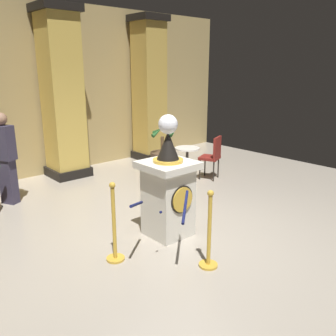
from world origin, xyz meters
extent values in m
plane|color=#9E9384|center=(0.00, 0.00, 0.00)|extent=(10.39, 10.39, 0.00)
cube|color=tan|center=(0.00, 4.42, 1.91)|extent=(10.39, 0.16, 3.82)
cube|color=silver|center=(-0.27, 0.11, 0.51)|extent=(0.58, 0.58, 1.02)
cube|color=silver|center=(-0.27, 0.11, 1.07)|extent=(0.72, 0.72, 0.10)
cylinder|color=gold|center=(-0.27, -0.20, 0.63)|extent=(0.36, 0.03, 0.36)
cylinder|color=black|center=(-0.27, -0.19, 0.63)|extent=(0.41, 0.01, 0.41)
cylinder|color=gold|center=(-0.27, 0.11, 1.14)|extent=(0.43, 0.43, 0.04)
cone|color=black|center=(-0.27, 0.11, 1.36)|extent=(0.32, 0.32, 0.40)
cylinder|color=gold|center=(-0.27, 0.11, 1.56)|extent=(0.03, 0.03, 0.07)
sphere|color=silver|center=(-0.27, 0.11, 1.66)|extent=(0.27, 0.27, 0.27)
cylinder|color=gold|center=(-1.28, 0.00, 0.01)|extent=(0.24, 0.24, 0.03)
cylinder|color=gold|center=(-1.28, 0.00, 0.49)|extent=(0.05, 0.05, 0.98)
sphere|color=gold|center=(-1.28, 0.00, 1.02)|extent=(0.08, 0.08, 0.08)
cylinder|color=gold|center=(-0.49, -0.91, 0.01)|extent=(0.24, 0.24, 0.03)
cylinder|color=gold|center=(-0.49, -0.91, 0.47)|extent=(0.05, 0.05, 0.93)
sphere|color=gold|center=(-0.49, -0.91, 0.97)|extent=(0.08, 0.08, 0.08)
cylinder|color=#141947|center=(-1.08, -0.22, 0.79)|extent=(0.49, 0.43, 0.21)
cylinder|color=#141947|center=(-0.69, -0.68, 0.79)|extent=(0.49, 0.43, 0.21)
sphere|color=#141947|center=(-0.89, -0.45, 0.70)|extent=(0.04, 0.04, 0.04)
cube|color=black|center=(2.43, 3.89, 0.10)|extent=(0.77, 0.77, 0.20)
cube|color=gold|center=(2.43, 3.89, 1.83)|extent=(0.67, 0.67, 3.67)
cube|color=black|center=(2.43, 3.89, 3.59)|extent=(0.80, 0.80, 0.16)
cube|color=black|center=(0.00, 3.89, 0.10)|extent=(0.83, 0.83, 0.20)
cube|color=gold|center=(0.00, 3.89, 1.83)|extent=(0.72, 0.72, 3.67)
cube|color=black|center=(0.00, 3.89, 3.59)|extent=(0.86, 0.86, 0.16)
cylinder|color=#4C3828|center=(1.93, 2.79, 0.22)|extent=(0.58, 0.58, 0.44)
cylinder|color=brown|center=(1.93, 2.79, 0.63)|extent=(0.08, 0.08, 0.38)
cone|color=#265928|center=(2.08, 2.77, 0.95)|extent=(0.33, 0.14, 0.25)
cone|color=#265928|center=(1.92, 2.95, 0.95)|extent=(0.11, 0.33, 0.24)
cone|color=#265928|center=(1.77, 2.79, 0.95)|extent=(0.33, 0.11, 0.24)
cone|color=#265928|center=(1.93, 2.63, 0.95)|extent=(0.11, 0.33, 0.23)
cube|color=#383347|center=(-1.60, 2.99, 0.41)|extent=(0.29, 0.33, 0.82)
cube|color=#383347|center=(-1.60, 2.99, 1.13)|extent=(0.36, 0.42, 0.62)
sphere|color=#997056|center=(-1.60, 2.99, 1.55)|extent=(0.22, 0.22, 0.22)
cylinder|color=#332D28|center=(1.71, 1.72, 0.01)|extent=(0.37, 0.37, 0.03)
cylinder|color=#332D28|center=(1.71, 1.72, 0.37)|extent=(0.06, 0.06, 0.75)
cylinder|color=silver|center=(1.71, 1.72, 0.75)|extent=(0.53, 0.53, 0.03)
cylinder|color=black|center=(2.34, 1.78, 0.23)|extent=(0.03, 0.03, 0.45)
cylinder|color=black|center=(2.05, 1.65, 0.23)|extent=(0.03, 0.03, 0.45)
cylinder|color=black|center=(2.46, 1.48, 0.23)|extent=(0.03, 0.03, 0.45)
cylinder|color=black|center=(2.17, 1.36, 0.23)|extent=(0.03, 0.03, 0.45)
cube|color=maroon|center=(2.26, 1.57, 0.48)|extent=(0.52, 0.52, 0.06)
cube|color=maroon|center=(2.32, 1.41, 0.73)|extent=(0.39, 0.20, 0.45)
camera|label=1|loc=(-3.52, -3.56, 2.43)|focal=38.17mm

